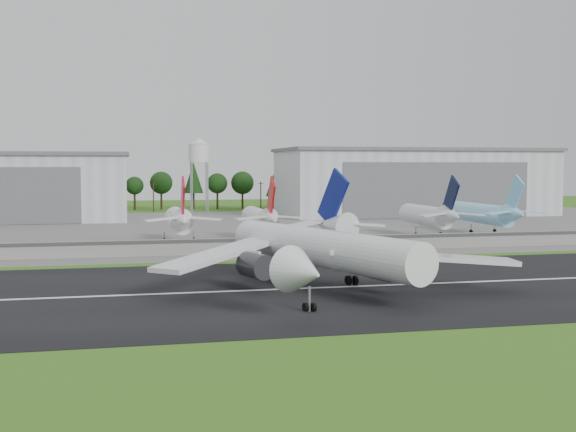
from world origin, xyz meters
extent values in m
plane|color=#286317|center=(0.00, 0.00, 0.00)|extent=(600.00, 600.00, 0.00)
cube|color=black|center=(0.00, 10.00, 0.05)|extent=(320.00, 60.00, 0.10)
cube|color=white|center=(0.00, 10.00, 0.11)|extent=(220.00, 1.00, 0.02)
cube|color=slate|center=(0.00, 120.00, 0.05)|extent=(320.00, 150.00, 0.10)
cube|color=gray|center=(0.00, 55.00, 1.75)|extent=(240.00, 0.50, 3.50)
cube|color=#38383A|center=(0.00, 54.70, 3.00)|extent=(240.00, 0.12, 0.70)
cube|color=silver|center=(75.00, 165.00, 12.00)|extent=(100.00, 45.00, 24.00)
cube|color=#595B60|center=(75.00, 165.00, 24.60)|extent=(102.00, 47.00, 1.20)
cube|color=#595B60|center=(75.00, 142.35, 10.08)|extent=(70.00, 0.30, 19.68)
cylinder|color=#99999E|center=(-8.00, 182.00, 10.00)|extent=(0.50, 0.50, 20.00)
cylinder|color=#99999E|center=(-2.00, 188.00, 10.00)|extent=(0.50, 0.50, 20.00)
cylinder|color=silver|center=(-5.00, 185.00, 23.50)|extent=(8.00, 8.00, 7.00)
cone|color=silver|center=(-5.00, 185.00, 28.20)|extent=(8.40, 8.40, 2.40)
cylinder|color=white|center=(-3.81, 10.00, 6.20)|extent=(20.55, 43.32, 5.80)
cone|color=white|center=(-12.39, -13.48, 6.20)|extent=(7.51, 7.63, 5.80)
cone|color=white|center=(5.29, 34.89, 7.40)|extent=(8.26, 10.34, 5.51)
cube|color=navy|center=(5.12, 34.42, 12.70)|extent=(3.74, 9.13, 11.13)
cube|color=white|center=(9.59, 2.97, 5.40)|extent=(28.47, 9.31, 2.65)
cylinder|color=#333338|center=(3.91, 3.45, 3.80)|extent=(5.46, 6.47, 3.80)
cube|color=white|center=(9.81, 32.70, 7.80)|extent=(9.11, 3.52, 0.98)
cube|color=white|center=(-18.58, 13.27, 5.40)|extent=(22.79, 24.49, 2.65)
cylinder|color=#333338|center=(-13.93, 9.97, 3.80)|extent=(5.46, 6.47, 3.80)
cube|color=white|center=(0.42, 36.14, 7.80)|extent=(9.06, 8.07, 0.98)
cube|color=#99999E|center=(-5.18, 6.24, 1.70)|extent=(19.69, 31.61, 3.20)
cylinder|color=black|center=(-7.01, 14.36, 0.85)|extent=(0.89, 1.55, 1.50)
cylinder|color=white|center=(-20.47, 80.00, 5.59)|extent=(5.18, 24.00, 5.18)
cone|color=white|center=(-20.47, 64.50, 6.59)|extent=(4.92, 7.00, 4.92)
cube|color=#B80E27|center=(-20.47, 65.00, 11.39)|extent=(0.45, 8.59, 10.02)
cylinder|color=#99999E|center=(-23.97, 78.00, 1.50)|extent=(0.32, 0.32, 3.00)
cylinder|color=#99999E|center=(-16.97, 78.00, 1.50)|extent=(0.32, 0.32, 3.00)
cylinder|color=black|center=(-23.97, 78.00, 0.80)|extent=(0.40, 1.40, 1.40)
cylinder|color=white|center=(-0.60, 80.00, 5.55)|extent=(5.10, 24.00, 5.10)
cone|color=white|center=(-0.60, 64.50, 6.55)|extent=(4.84, 7.00, 4.84)
cube|color=#B80E0E|center=(-0.60, 65.00, 11.35)|extent=(0.45, 8.59, 10.02)
cylinder|color=#99999E|center=(-4.10, 78.00, 1.50)|extent=(0.32, 0.32, 3.00)
cylinder|color=#99999E|center=(2.90, 78.00, 1.50)|extent=(0.32, 0.32, 3.00)
cylinder|color=black|center=(-4.10, 78.00, 0.80)|extent=(0.40, 1.40, 1.40)
cylinder|color=silver|center=(43.46, 80.00, 5.66)|extent=(5.31, 24.00, 5.31)
cone|color=silver|center=(43.46, 64.50, 6.66)|extent=(5.04, 7.00, 5.04)
cube|color=black|center=(43.46, 65.00, 11.46)|extent=(0.45, 8.59, 10.02)
cylinder|color=#99999E|center=(39.96, 78.00, 1.50)|extent=(0.32, 0.32, 3.00)
cylinder|color=#99999E|center=(46.96, 78.00, 1.50)|extent=(0.32, 0.32, 3.00)
cylinder|color=black|center=(39.96, 78.00, 0.80)|extent=(0.40, 1.40, 1.40)
cylinder|color=#92DCFD|center=(61.51, 85.00, 5.72)|extent=(5.44, 30.00, 5.44)
cone|color=#92DCFD|center=(61.51, 66.50, 6.72)|extent=(5.16, 7.00, 5.16)
cube|color=#72C0E9|center=(61.51, 67.00, 11.52)|extent=(0.45, 8.59, 10.02)
cylinder|color=#99999E|center=(58.01, 83.00, 1.50)|extent=(0.32, 0.32, 3.00)
cylinder|color=#99999E|center=(65.01, 83.00, 1.50)|extent=(0.32, 0.32, 3.00)
cylinder|color=black|center=(58.01, 83.00, 0.80)|extent=(0.40, 1.40, 1.40)
camera|label=1|loc=(-32.58, -95.09, 18.68)|focal=45.00mm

